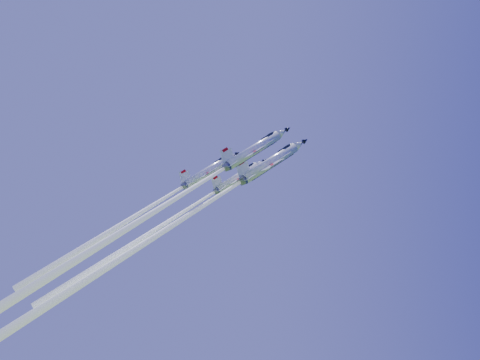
{
  "coord_description": "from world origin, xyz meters",
  "views": [
    {
      "loc": [
        -2.99,
        -104.16,
        52.63
      ],
      "look_at": [
        0.0,
        0.0,
        79.54
      ],
      "focal_mm": 40.0,
      "sensor_mm": 36.0,
      "label": 1
    }
  ],
  "objects_px": {
    "jet_lead": "(163,231)",
    "jet_right": "(162,207)",
    "jet_slot": "(142,212)",
    "jet_left": "(166,223)"
  },
  "relations": [
    {
      "from": "jet_lead",
      "to": "jet_left",
      "type": "xyz_separation_m",
      "value": [
        0.14,
        2.87,
        2.14
      ]
    },
    {
      "from": "jet_slot",
      "to": "jet_left",
      "type": "bearing_deg",
      "value": 118.66
    },
    {
      "from": "jet_left",
      "to": "jet_right",
      "type": "bearing_deg",
      "value": -15.22
    },
    {
      "from": "jet_slot",
      "to": "jet_right",
      "type": "bearing_deg",
      "value": 15.17
    },
    {
      "from": "jet_left",
      "to": "jet_slot",
      "type": "relative_size",
      "value": 1.09
    },
    {
      "from": "jet_lead",
      "to": "jet_right",
      "type": "bearing_deg",
      "value": -13.39
    },
    {
      "from": "jet_left",
      "to": "jet_slot",
      "type": "bearing_deg",
      "value": -61.34
    },
    {
      "from": "jet_lead",
      "to": "jet_right",
      "type": "xyz_separation_m",
      "value": [
        0.7,
        -8.7,
        3.11
      ]
    },
    {
      "from": "jet_lead",
      "to": "jet_left",
      "type": "relative_size",
      "value": 1.43
    },
    {
      "from": "jet_lead",
      "to": "jet_left",
      "type": "distance_m",
      "value": 3.58
    }
  ]
}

